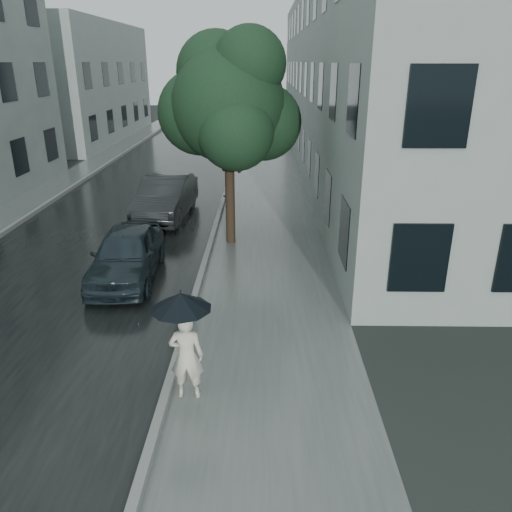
{
  "coord_description": "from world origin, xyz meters",
  "views": [
    {
      "loc": [
        0.07,
        -8.12,
        5.38
      ],
      "look_at": [
        -0.09,
        2.32,
        1.3
      ],
      "focal_mm": 35.0,
      "sensor_mm": 36.0,
      "label": 1
    }
  ],
  "objects_px": {
    "pedestrian": "(187,356)",
    "street_tree": "(229,103)",
    "car_near": "(127,254)",
    "lamp_post": "(221,131)",
    "car_far": "(166,197)"
  },
  "relations": [
    {
      "from": "pedestrian",
      "to": "lamp_post",
      "type": "bearing_deg",
      "value": -88.57
    },
    {
      "from": "lamp_post",
      "to": "car_near",
      "type": "bearing_deg",
      "value": -110.83
    },
    {
      "from": "pedestrian",
      "to": "lamp_post",
      "type": "distance_m",
      "value": 13.18
    },
    {
      "from": "street_tree",
      "to": "car_near",
      "type": "height_order",
      "value": "street_tree"
    },
    {
      "from": "lamp_post",
      "to": "car_near",
      "type": "distance_m",
      "value": 8.51
    },
    {
      "from": "pedestrian",
      "to": "street_tree",
      "type": "distance_m",
      "value": 8.72
    },
    {
      "from": "lamp_post",
      "to": "car_near",
      "type": "relative_size",
      "value": 1.23
    },
    {
      "from": "street_tree",
      "to": "car_far",
      "type": "relative_size",
      "value": 1.41
    },
    {
      "from": "street_tree",
      "to": "lamp_post",
      "type": "distance_m",
      "value": 5.25
    },
    {
      "from": "pedestrian",
      "to": "street_tree",
      "type": "bearing_deg",
      "value": -92.08
    },
    {
      "from": "street_tree",
      "to": "car_far",
      "type": "bearing_deg",
      "value": 134.62
    },
    {
      "from": "lamp_post",
      "to": "car_near",
      "type": "xyz_separation_m",
      "value": [
        -1.89,
        -8.02,
        -2.12
      ]
    },
    {
      "from": "car_near",
      "to": "car_far",
      "type": "height_order",
      "value": "car_far"
    },
    {
      "from": "lamp_post",
      "to": "car_far",
      "type": "height_order",
      "value": "lamp_post"
    },
    {
      "from": "lamp_post",
      "to": "car_far",
      "type": "distance_m",
      "value": 3.7
    }
  ]
}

